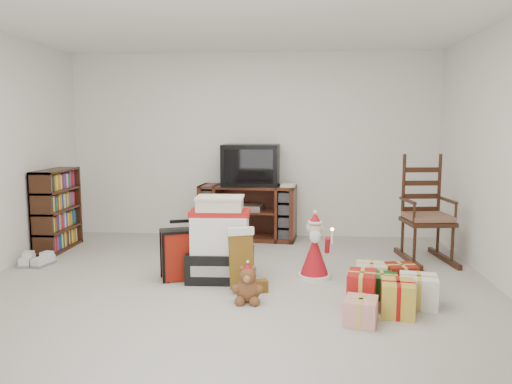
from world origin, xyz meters
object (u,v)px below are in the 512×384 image
(santa_figurine, at_px, (315,253))
(mrs_claus_figurine, at_px, (222,246))
(tv_stand, at_px, (248,212))
(teddy_bear, at_px, (248,286))
(gift_cluster, at_px, (385,287))
(crt_television, at_px, (251,165))
(gift_pile, at_px, (220,244))
(rocking_chair, at_px, (426,223))
(sneaker_pair, at_px, (35,261))
(red_suitcase, at_px, (182,254))
(bookshelf, at_px, (57,211))

(santa_figurine, height_order, mrs_claus_figurine, santa_figurine)
(tv_stand, xyz_separation_m, teddy_bear, (0.23, -2.43, -0.23))
(gift_cluster, bearing_deg, santa_figurine, 131.54)
(teddy_bear, xyz_separation_m, crt_television, (-0.18, 2.44, 0.86))
(gift_pile, distance_m, crt_television, 1.92)
(rocking_chair, relative_size, sneaker_pair, 3.50)
(santa_figurine, bearing_deg, sneaker_pair, 175.83)
(sneaker_pair, relative_size, crt_television, 0.47)
(tv_stand, xyz_separation_m, red_suitcase, (-0.49, -1.83, -0.11))
(sneaker_pair, bearing_deg, gift_cluster, -16.05)
(tv_stand, bearing_deg, mrs_claus_figurine, -89.41)
(red_suitcase, relative_size, sneaker_pair, 1.66)
(mrs_claus_figurine, relative_size, gift_cluster, 0.55)
(teddy_bear, height_order, sneaker_pair, teddy_bear)
(sneaker_pair, bearing_deg, santa_figurine, -6.59)
(red_suitcase, bearing_deg, rocking_chair, -0.89)
(tv_stand, xyz_separation_m, crt_television, (0.04, 0.01, 0.64))
(tv_stand, bearing_deg, teddy_bear, -78.50)
(rocking_chair, relative_size, teddy_bear, 3.91)
(gift_pile, bearing_deg, sneaker_pair, 169.03)
(gift_pile, xyz_separation_m, sneaker_pair, (-2.10, 0.33, -0.31))
(teddy_bear, bearing_deg, gift_pile, 117.72)
(mrs_claus_figurine, bearing_deg, sneaker_pair, -179.27)
(teddy_bear, xyz_separation_m, sneaker_pair, (-2.43, 0.96, -0.09))
(gift_cluster, xyz_separation_m, crt_television, (-1.37, 2.35, 0.86))
(gift_pile, height_order, mrs_claus_figurine, gift_pile)
(rocking_chair, distance_m, red_suitcase, 2.77)
(bookshelf, height_order, gift_pile, bookshelf)
(sneaker_pair, bearing_deg, gift_pile, -11.36)
(rocking_chair, relative_size, crt_television, 1.65)
(bookshelf, height_order, teddy_bear, bookshelf)
(teddy_bear, relative_size, crt_television, 0.42)
(red_suitcase, distance_m, sneaker_pair, 1.77)
(bookshelf, relative_size, gift_pile, 1.22)
(gift_pile, height_order, santa_figurine, gift_pile)
(mrs_claus_figurine, relative_size, sneaker_pair, 1.85)
(bookshelf, bearing_deg, santa_figurine, -16.97)
(santa_figurine, bearing_deg, bookshelf, 163.03)
(bookshelf, height_order, gift_cluster, bookshelf)
(gift_pile, xyz_separation_m, crt_television, (0.15, 1.81, 0.65))
(tv_stand, distance_m, red_suitcase, 1.89)
(crt_television, bearing_deg, rocking_chair, -21.78)
(rocking_chair, bearing_deg, sneaker_pair, -179.69)
(red_suitcase, bearing_deg, bookshelf, 128.05)
(gift_pile, height_order, red_suitcase, gift_pile)
(bookshelf, bearing_deg, crt_television, 17.79)
(mrs_claus_figurine, bearing_deg, crt_television, 82.84)
(teddy_bear, height_order, mrs_claus_figurine, mrs_claus_figurine)
(tv_stand, height_order, red_suitcase, tv_stand)
(crt_television, bearing_deg, teddy_bear, -84.19)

